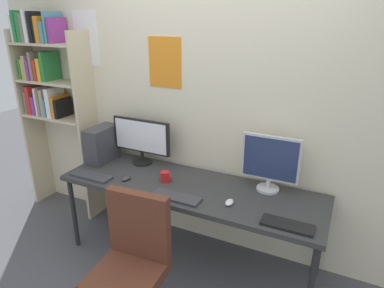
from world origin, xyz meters
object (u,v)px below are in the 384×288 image
(keyboard_center, at_px, (176,197))
(keyboard_right, at_px, (287,225))
(office_chair, at_px, (132,279))
(mouse_left_side, at_px, (229,202))
(desk, at_px, (189,191))
(coffee_mug, at_px, (165,177))
(bookshelf, at_px, (49,86))
(monitor_left, at_px, (141,139))
(pc_tower, at_px, (102,144))
(keyboard_left, at_px, (91,176))
(monitor_right, at_px, (270,162))
(mouse_right_side, at_px, (126,178))

(keyboard_center, height_order, keyboard_right, same)
(office_chair, relative_size, mouse_left_side, 10.31)
(desk, bearing_deg, coffee_mug, -173.44)
(office_chair, bearing_deg, bookshelf, 148.78)
(bookshelf, distance_m, monitor_left, 1.19)
(office_chair, xyz_separation_m, mouse_left_side, (0.44, 0.65, 0.35))
(desk, distance_m, mouse_left_side, 0.43)
(keyboard_right, bearing_deg, pc_tower, 169.71)
(keyboard_left, xyz_separation_m, keyboard_right, (1.68, 0.00, 0.00))
(keyboard_center, bearing_deg, keyboard_left, 180.00)
(mouse_left_side, bearing_deg, keyboard_left, -175.56)
(monitor_right, xyz_separation_m, pc_tower, (-1.58, -0.11, -0.08))
(bookshelf, bearing_deg, keyboard_left, -27.60)
(office_chair, relative_size, coffee_mug, 9.34)
(desk, bearing_deg, keyboard_center, -90.00)
(keyboard_center, distance_m, keyboard_right, 0.84)
(monitor_left, xyz_separation_m, keyboard_right, (1.44, -0.44, -0.24))
(mouse_left_side, bearing_deg, keyboard_center, -166.43)
(desk, xyz_separation_m, pc_tower, (-0.98, 0.10, 0.22))
(office_chair, bearing_deg, mouse_left_side, 56.04)
(pc_tower, bearing_deg, monitor_left, 16.59)
(office_chair, distance_m, monitor_right, 1.32)
(bookshelf, xyz_separation_m, pc_tower, (0.74, -0.13, -0.47))
(mouse_right_side, distance_m, coffee_mug, 0.34)
(bookshelf, height_order, pc_tower, bookshelf)
(coffee_mug, bearing_deg, mouse_left_side, -10.13)
(monitor_left, height_order, keyboard_right, monitor_left)
(desk, distance_m, monitor_right, 0.70)
(desk, distance_m, mouse_right_side, 0.55)
(desk, relative_size, keyboard_center, 5.61)
(bookshelf, bearing_deg, monitor_right, -0.43)
(monitor_left, distance_m, mouse_right_side, 0.43)
(pc_tower, height_order, keyboard_center, pc_tower)
(monitor_right, bearing_deg, monitor_left, 180.00)
(mouse_right_side, relative_size, coffee_mug, 0.91)
(keyboard_center, xyz_separation_m, mouse_right_side, (-0.53, 0.09, 0.01))
(desk, relative_size, monitor_right, 4.78)
(bookshelf, bearing_deg, coffee_mug, -9.59)
(pc_tower, bearing_deg, keyboard_right, -10.29)
(monitor_right, bearing_deg, mouse_right_side, -162.56)
(monitor_left, relative_size, mouse_right_side, 6.13)
(keyboard_right, bearing_deg, monitor_right, 118.49)
(desk, distance_m, coffee_mug, 0.24)
(keyboard_left, bearing_deg, keyboard_center, 0.00)
(keyboard_right, height_order, mouse_right_side, mouse_right_side)
(bookshelf, relative_size, keyboard_right, 6.09)
(monitor_left, relative_size, keyboard_right, 1.71)
(desk, xyz_separation_m, monitor_right, (0.60, 0.21, 0.30))
(pc_tower, height_order, keyboard_right, pc_tower)
(office_chair, relative_size, keyboard_left, 2.52)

